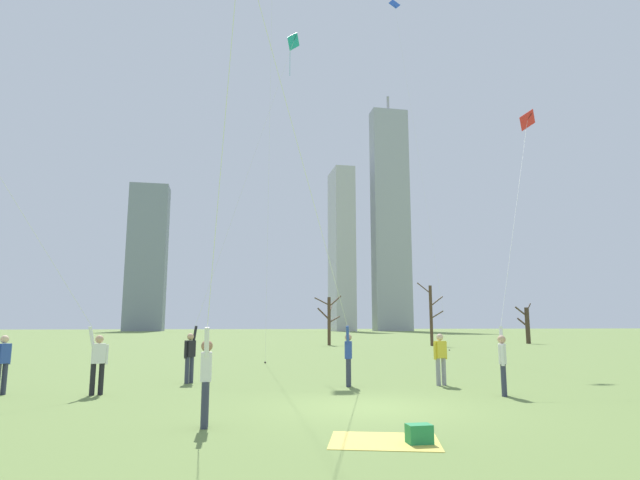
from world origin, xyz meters
TOP-DOWN VIEW (x-y plane):
  - ground_plane at (0.00, 0.00)m, footprint 400.00×400.00m
  - kite_flyer_midfield_center_green at (-3.62, -2.57)m, footprint 0.88×5.63m
  - kite_flyer_midfield_left_white at (-0.85, 1.45)m, footprint 8.05×14.97m
  - kite_flyer_midfield_right_orange at (-8.77, 3.15)m, footprint 8.62×1.81m
  - kite_flyer_foreground_left_teal at (-3.44, 8.23)m, footprint 5.56×11.91m
  - kite_flyer_far_back_red at (4.92, 2.09)m, footprint 6.21×6.86m
  - bystander_strolling_midfield at (3.52, 3.86)m, footprint 0.50×0.28m
  - bystander_far_off_by_trees at (-9.34, 3.99)m, footprint 0.33×0.47m
  - distant_kite_low_near_trees_blue at (9.82, 23.56)m, footprint 4.55×1.32m
  - picnic_spot at (-0.46, -3.63)m, footprint 2.13×1.86m
  - bare_tree_leftmost at (26.98, 35.85)m, footprint 2.00×1.40m
  - bare_tree_right_of_center at (15.50, 32.76)m, footprint 2.20×2.64m
  - bare_tree_center at (6.71, 36.02)m, footprint 2.64×1.92m
  - skyline_wide_slab at (45.89, 132.48)m, footprint 10.76×5.22m
  - skyline_mid_tower_left at (30.82, 132.06)m, footprint 5.64×11.51m
  - skyline_short_annex at (-23.92, 142.85)m, footprint 10.69×8.26m

SIDE VIEW (x-z plane):
  - ground_plane at x=0.00m, z-range 0.00..0.00m
  - picnic_spot at x=-0.46m, z-range -0.06..0.25m
  - bystander_strolling_midfield at x=3.52m, z-range 0.09..1.71m
  - bystander_far_off_by_trees at x=-9.34m, z-range 0.09..1.71m
  - bare_tree_leftmost at x=26.98m, z-range -0.10..3.95m
  - kite_flyer_far_back_red at x=4.92m, z-range -3.38..7.97m
  - bare_tree_center at x=6.71m, z-range 0.20..4.84m
  - kite_flyer_midfield_center_green at x=-3.62m, z-range -2.99..8.46m
  - bare_tree_right_of_center at x=15.50m, z-range -0.02..5.74m
  - kite_flyer_midfield_left_white at x=-0.85m, z-range -4.40..11.89m
  - kite_flyer_midfield_right_orange at x=-8.77m, z-range -2.91..11.51m
  - kite_flyer_foreground_left_teal at x=-3.44m, z-range -5.36..14.34m
  - skyline_short_annex at x=-23.92m, z-range 0.00..41.80m
  - skyline_mid_tower_left at x=30.82m, z-range 0.00..46.44m
  - distant_kite_low_near_trees_blue at x=9.82m, z-range 9.95..37.16m
  - skyline_wide_slab at x=45.89m, z-range -2.45..68.74m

